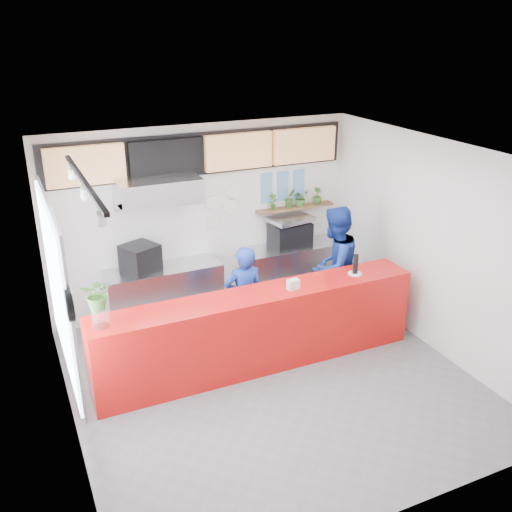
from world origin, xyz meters
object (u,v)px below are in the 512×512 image
object	(u,v)px
panini_oven	(140,258)
staff_right	(334,267)
staff_center	(244,299)
pepper_mill	(355,264)
service_counter	(258,330)
espresso_machine	(290,235)

from	to	relation	value
panini_oven	staff_right	size ratio (longest dim) A/B	0.25
staff_center	pepper_mill	distance (m)	1.64
service_counter	staff_right	size ratio (longest dim) A/B	2.37
service_counter	panini_oven	world-z (taller)	panini_oven
staff_center	service_counter	bearing A→B (deg)	92.81
panini_oven	staff_right	distance (m)	2.93
staff_center	pepper_mill	xyz separation A→B (m)	(1.49, -0.52, 0.47)
service_counter	staff_right	world-z (taller)	staff_right
panini_oven	pepper_mill	distance (m)	3.19
espresso_machine	staff_right	distance (m)	1.18
panini_oven	staff_center	distance (m)	1.75
panini_oven	staff_right	world-z (taller)	staff_right
service_counter	espresso_machine	bearing A→B (deg)	51.92
pepper_mill	service_counter	bearing A→B (deg)	179.79
espresso_machine	pepper_mill	size ratio (longest dim) A/B	2.26
service_counter	staff_center	bearing A→B (deg)	88.89
staff_right	espresso_machine	bearing A→B (deg)	-104.90
service_counter	espresso_machine	xyz separation A→B (m)	(1.41, 1.80, 0.56)
service_counter	staff_right	xyz separation A→B (m)	(1.56, 0.64, 0.40)
service_counter	staff_center	size ratio (longest dim) A/B	2.87
espresso_machine	staff_center	xyz separation A→B (m)	(-1.40, -1.29, -0.32)
service_counter	staff_center	world-z (taller)	staff_center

